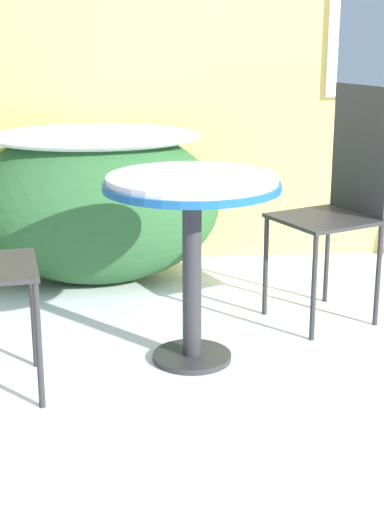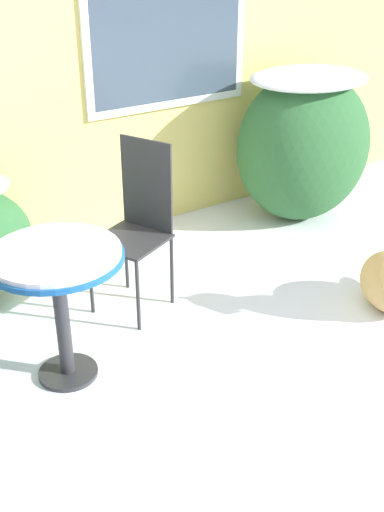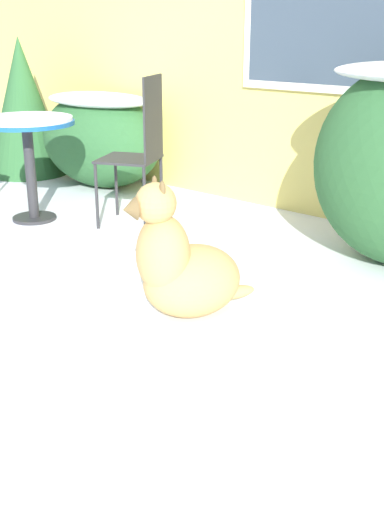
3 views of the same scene
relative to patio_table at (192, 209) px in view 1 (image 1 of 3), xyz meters
name	(u,v)px [view 1 (image 1 of 3)]	position (x,y,z in m)	size (l,w,h in m)	color
shrub_left	(96,199)	(-0.44, 1.10, -0.19)	(1.35, 0.82, 0.86)	#2D6033
patio_table	(192,209)	(0.00, 0.00, 0.00)	(0.72, 0.72, 0.80)	#2D2D30
patio_chair_near_table	(339,196)	(0.73, 0.46, -0.06)	(0.55, 0.55, 1.11)	#2D2D30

